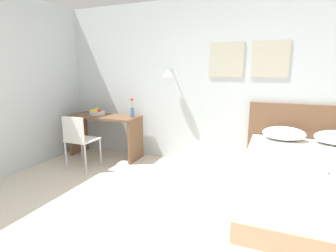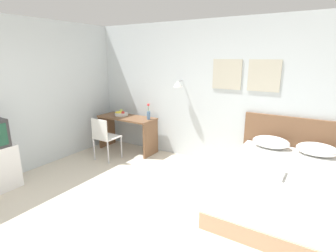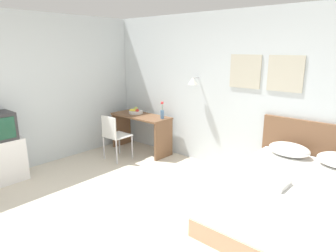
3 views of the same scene
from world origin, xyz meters
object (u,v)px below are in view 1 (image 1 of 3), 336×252
(desk, at_px, (105,128))
(bed, at_px, (314,185))
(pillow_left, at_px, (284,133))
(headboard, at_px, (307,141))
(desk_chair, at_px, (78,138))
(fruit_bowl, at_px, (97,112))
(flower_vase, at_px, (132,110))
(folded_towel_near_foot, at_px, (310,165))

(desk, bearing_deg, bed, -11.89)
(pillow_left, bearing_deg, headboard, 38.84)
(bed, xyz_separation_m, desk_chair, (-3.26, -0.01, 0.23))
(desk, distance_m, fruit_bowl, 0.33)
(desk_chair, relative_size, fruit_bowl, 3.01)
(fruit_bowl, bearing_deg, flower_vase, 0.84)
(pillow_left, relative_size, desk_chair, 0.66)
(pillow_left, distance_m, desk, 2.94)
(desk, bearing_deg, flower_vase, 5.74)
(pillow_left, xyz_separation_m, desk, (-2.93, -0.06, -0.15))
(folded_towel_near_foot, xyz_separation_m, fruit_bowl, (-3.35, 1.02, 0.18))
(desk_chair, bearing_deg, folded_towel_near_foot, -5.10)
(folded_towel_near_foot, height_order, flower_vase, flower_vase)
(headboard, distance_m, folded_towel_near_foot, 1.31)
(bed, xyz_separation_m, desk, (-3.26, 0.69, 0.24))
(folded_towel_near_foot, relative_size, desk, 0.24)
(headboard, bearing_deg, bed, -90.00)
(bed, relative_size, desk_chair, 2.29)
(bed, distance_m, desk_chair, 3.27)
(fruit_bowl, bearing_deg, headboard, 4.68)
(folded_towel_near_foot, bearing_deg, desk_chair, 174.90)
(bed, xyz_separation_m, fruit_bowl, (-3.45, 0.73, 0.51))
(headboard, distance_m, desk, 3.27)
(headboard, bearing_deg, desk_chair, -162.58)
(desk, xyz_separation_m, desk_chair, (-0.01, -0.70, -0.02))
(headboard, height_order, flower_vase, flower_vase)
(fruit_bowl, bearing_deg, bed, -11.92)
(bed, height_order, headboard, headboard)
(fruit_bowl, distance_m, flower_vase, 0.73)
(bed, height_order, fruit_bowl, fruit_bowl)
(flower_vase, bearing_deg, fruit_bowl, -179.16)
(bed, height_order, flower_vase, flower_vase)
(headboard, distance_m, fruit_bowl, 3.47)
(bed, xyz_separation_m, pillow_left, (-0.32, 0.75, 0.39))
(bed, xyz_separation_m, headboard, (-0.00, 1.01, 0.25))
(headboard, height_order, desk, headboard)
(desk, distance_m, desk_chair, 0.70)
(bed, bearing_deg, desk, 168.11)
(desk_chair, bearing_deg, desk, 89.56)
(fruit_bowl, relative_size, flower_vase, 0.86)
(folded_towel_near_foot, xyz_separation_m, flower_vase, (-2.62, 1.03, 0.26))
(fruit_bowl, bearing_deg, desk_chair, -75.70)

